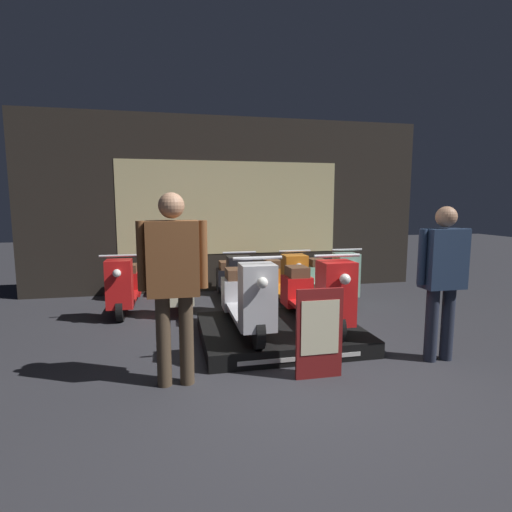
{
  "coord_description": "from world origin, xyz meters",
  "views": [
    {
      "loc": [
        -1.11,
        -3.32,
        1.65
      ],
      "look_at": [
        0.06,
        2.1,
        0.9
      ],
      "focal_mm": 28.0,
      "sensor_mm": 36.0,
      "label": 1
    }
  ],
  "objects": [
    {
      "name": "ground_plane",
      "position": [
        0.0,
        0.0,
        0.0
      ],
      "size": [
        30.0,
        30.0,
        0.0
      ],
      "primitive_type": "plane",
      "color": "#2D2D33"
    },
    {
      "name": "shop_wall_back",
      "position": [
        0.0,
        4.09,
        1.6
      ],
      "size": [
        7.39,
        0.09,
        3.2
      ],
      "color": "#28231E",
      "rests_on": "ground_plane"
    },
    {
      "name": "display_platform",
      "position": [
        0.15,
        1.15,
        0.09
      ],
      "size": [
        1.86,
        1.59,
        0.18
      ],
      "color": "black",
      "rests_on": "ground_plane"
    },
    {
      "name": "scooter_display_left",
      "position": [
        -0.27,
        1.11,
        0.55
      ],
      "size": [
        0.49,
        1.78,
        0.94
      ],
      "color": "black",
      "rests_on": "display_platform"
    },
    {
      "name": "scooter_display_right",
      "position": [
        0.57,
        1.11,
        0.55
      ],
      "size": [
        0.49,
        1.78,
        0.94
      ],
      "color": "black",
      "rests_on": "display_platform"
    },
    {
      "name": "scooter_backrow_0",
      "position": [
        -1.82,
        3.01,
        0.37
      ],
      "size": [
        0.49,
        1.78,
        0.94
      ],
      "color": "black",
      "rests_on": "ground_plane"
    },
    {
      "name": "scooter_backrow_1",
      "position": [
        -0.97,
        3.01,
        0.37
      ],
      "size": [
        0.49,
        1.78,
        0.94
      ],
      "color": "black",
      "rests_on": "ground_plane"
    },
    {
      "name": "scooter_backrow_2",
      "position": [
        -0.13,
        3.01,
        0.37
      ],
      "size": [
        0.49,
        1.78,
        0.94
      ],
      "color": "black",
      "rests_on": "ground_plane"
    },
    {
      "name": "scooter_backrow_3",
      "position": [
        0.72,
        3.01,
        0.37
      ],
      "size": [
        0.49,
        1.78,
        0.94
      ],
      "color": "black",
      "rests_on": "ground_plane"
    },
    {
      "name": "scooter_backrow_4",
      "position": [
        1.56,
        3.01,
        0.37
      ],
      "size": [
        0.49,
        1.78,
        0.94
      ],
      "color": "black",
      "rests_on": "ground_plane"
    },
    {
      "name": "person_left_browsing",
      "position": [
        -1.09,
        0.22,
        1.04
      ],
      "size": [
        0.61,
        0.25,
        1.74
      ],
      "color": "#473828",
      "rests_on": "ground_plane"
    },
    {
      "name": "person_right_browsing",
      "position": [
        1.62,
        0.22,
        0.94
      ],
      "size": [
        0.58,
        0.24,
        1.61
      ],
      "color": "#232838",
      "rests_on": "ground_plane"
    },
    {
      "name": "price_sign_board",
      "position": [
        0.23,
        0.07,
        0.44
      ],
      "size": [
        0.45,
        0.04,
        0.86
      ],
      "color": "maroon",
      "rests_on": "ground_plane"
    }
  ]
}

